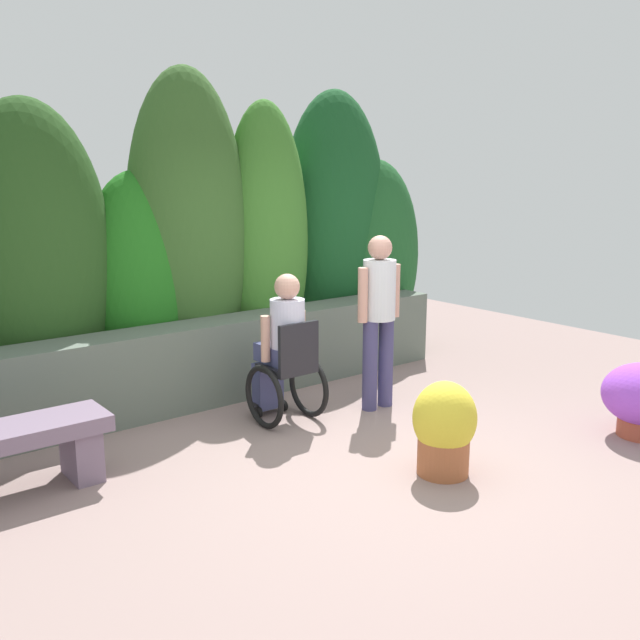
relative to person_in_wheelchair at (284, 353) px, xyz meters
name	(u,v)px	position (x,y,z in m)	size (l,w,h in m)	color
ground_plane	(372,464)	(-0.02, -1.18, -0.62)	(10.90, 10.90, 0.00)	gray
stone_retaining_wall	(230,358)	(-0.02, 0.89, -0.23)	(5.06, 0.45, 0.79)	#5C675B
hedge_backdrop	(203,247)	(0.07, 1.52, 0.80)	(6.19, 1.09, 3.18)	#307639
person_in_wheelchair	(284,353)	(0.00, 0.00, 0.00)	(0.53, 0.66, 1.33)	black
person_standing_companion	(379,310)	(0.89, -0.25, 0.31)	(0.49, 0.30, 1.62)	#3F3C68
flower_pot_purple_near	(444,428)	(0.28, -1.62, -0.27)	(0.47, 0.47, 0.70)	#A75B34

